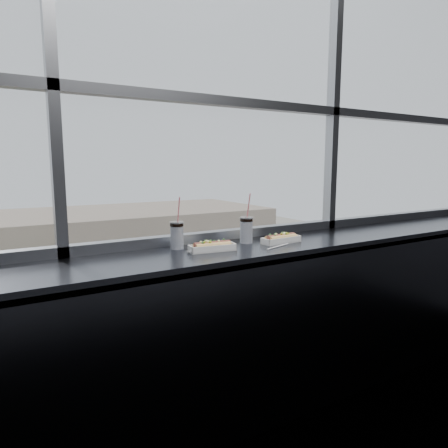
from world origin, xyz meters
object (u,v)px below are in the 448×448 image
hotdog_tray_left (212,246)px  loose_straw (278,246)px  car_near_e (274,353)px  car_far_b (61,344)px  hotdog_tray_right (281,239)px  soda_cup_right (246,229)px  wrapper (192,251)px  pedestrian_d (134,310)px  pedestrian_c (72,318)px  car_near_d (212,372)px  tree_right (160,280)px  car_far_c (199,314)px  tree_center (29,290)px  soda_cup_left (177,234)px

hotdog_tray_left → loose_straw: hotdog_tray_left is taller
car_near_e → car_far_b: 13.66m
hotdog_tray_right → soda_cup_right: soda_cup_right is taller
wrapper → car_near_e: bearing=50.3°
loose_straw → soda_cup_right: bearing=96.2°
pedestrian_d → pedestrian_c: bearing=168.8°
car_near_d → car_far_b: size_ratio=0.94×
tree_right → car_far_c: bearing=-68.8°
car_near_d → tree_center: size_ratio=1.05×
car_near_d → pedestrian_d: (-0.54, 11.84, -0.11)m
wrapper → car_far_c: wrapper is taller
hotdog_tray_right → loose_straw: (-0.10, -0.10, -0.02)m
car_near_e → pedestrian_d: bearing=23.2°
pedestrian_c → wrapper: bearing=82.2°
hotdog_tray_right → car_far_c: size_ratio=0.04×
hotdog_tray_left → tree_center: hotdog_tray_left is taller
soda_cup_right → car_near_d: size_ratio=0.05×
tree_right → car_near_d: bearing=-98.5°
car_far_b → pedestrian_c: 4.99m
loose_straw → pedestrian_c: (3.44, 29.15, -11.13)m
car_far_b → tree_center: (-1.31, 4.00, 2.76)m
pedestrian_c → pedestrian_d: 4.70m
soda_cup_left → pedestrian_d: 31.34m
loose_straw → car_far_c: bearing=46.2°
hotdog_tray_left → tree_right: hotdog_tray_left is taller
soda_cup_left → tree_center: (1.15, 28.13, -8.30)m
car_near_d → tree_center: bearing=31.2°
car_far_b → hotdog_tray_right: bearing=170.5°
hotdog_tray_left → soda_cup_left: (-0.15, 0.16, 0.06)m
soda_cup_right → car_far_b: soda_cup_right is taller
loose_straw → tree_right: loose_straw is taller
hotdog_tray_right → tree_right: 31.45m
soda_cup_right → tree_center: (0.70, 28.19, -8.30)m
soda_cup_left → loose_straw: (0.55, -0.27, -0.09)m
car_near_e → car_far_c: (-1.04, 8.00, 0.02)m
tree_center → car_far_c: bearing=-19.4°
car_near_e → tree_right: bearing=12.7°
loose_straw → hotdog_tray_right: bearing=25.3°
soda_cup_right → wrapper: (-0.43, -0.09, -0.08)m
car_far_c → car_far_b: 10.04m
hotdog_tray_left → loose_straw: bearing=-7.3°
hotdog_tray_right → soda_cup_right: (-0.20, 0.11, 0.07)m
pedestrian_c → loose_straw: bearing=83.3°
soda_cup_right → car_near_d: bearing=61.8°
soda_cup_right → wrapper: soda_cup_right is taller
car_near_d → car_near_e: bearing=-92.4°
hotdog_tray_right → loose_straw: size_ratio=1.26×
hotdog_tray_left → soda_cup_left: size_ratio=0.91×
wrapper → car_near_d: wrapper is taller
pedestrian_c → soda_cup_left: bearing=82.1°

